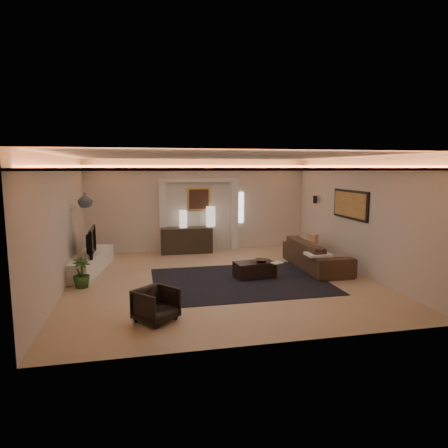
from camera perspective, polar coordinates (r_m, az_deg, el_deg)
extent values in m
plane|color=tan|center=(9.40, -0.42, -8.11)|extent=(7.00, 7.00, 0.00)
plane|color=white|center=(9.03, -0.44, 9.84)|extent=(7.00, 7.00, 0.00)
plane|color=beige|center=(12.53, -3.71, 2.73)|extent=(7.00, 0.00, 7.00)
plane|color=beige|center=(5.77, 6.70, -3.79)|extent=(7.00, 0.00, 7.00)
plane|color=beige|center=(9.07, -22.63, 0.01)|extent=(0.00, 7.00, 7.00)
plane|color=beige|center=(10.39, 18.82, 1.18)|extent=(0.00, 7.00, 7.00)
cube|color=silver|center=(9.02, -0.44, 8.06)|extent=(7.00, 7.00, 0.04)
cube|color=white|center=(12.79, 2.31, 2.40)|extent=(0.25, 0.03, 1.00)
cube|color=black|center=(9.30, 2.27, -8.26)|extent=(4.00, 3.00, 0.01)
cube|color=silver|center=(12.35, -8.91, 0.94)|extent=(0.22, 0.20, 2.20)
cube|color=silver|center=(12.69, 1.52, 1.23)|extent=(0.22, 0.20, 2.20)
cube|color=silver|center=(12.38, -3.67, 6.38)|extent=(2.52, 0.20, 0.12)
cube|color=tan|center=(12.48, -3.69, 3.63)|extent=(0.74, 0.04, 0.74)
cube|color=#4C2D1E|center=(12.46, -3.68, 3.62)|extent=(0.62, 0.02, 0.62)
cube|color=black|center=(10.61, 17.91, 2.71)|extent=(0.04, 1.64, 0.74)
cube|color=tan|center=(10.60, 17.80, 2.71)|extent=(0.02, 1.50, 0.62)
cylinder|color=black|center=(12.25, 13.10, 3.49)|extent=(0.12, 0.12, 0.22)
cube|color=silver|center=(10.41, -21.00, 2.19)|extent=(0.10, 0.55, 0.04)
cube|color=black|center=(12.26, -5.48, -2.36)|extent=(1.59, 0.52, 0.79)
cylinder|color=white|center=(12.25, -5.96, 0.89)|extent=(0.26, 0.26, 0.53)
cylinder|color=silver|center=(12.38, -1.94, 1.00)|extent=(0.30, 0.30, 0.63)
cube|color=white|center=(10.66, -19.01, -5.35)|extent=(1.06, 2.57, 0.47)
imported|color=black|center=(10.40, -19.25, -2.48)|extent=(1.21, 0.19, 0.69)
cylinder|color=black|center=(11.54, -18.54, -2.21)|extent=(0.17, 0.17, 0.42)
imported|color=#435E71|center=(10.22, -19.56, 3.30)|extent=(0.41, 0.41, 0.36)
imported|color=#26471A|center=(9.27, -20.05, -6.71)|extent=(0.53, 0.53, 0.67)
imported|color=brown|center=(10.69, 13.27, -4.31)|extent=(2.52, 1.02, 0.73)
cube|color=white|center=(9.81, 13.51, -4.34)|extent=(0.57, 0.47, 0.06)
cube|color=tan|center=(11.68, 12.76, -2.32)|extent=(0.19, 0.40, 0.38)
cube|color=black|center=(9.58, 4.46, -6.56)|extent=(1.02, 0.65, 0.36)
imported|color=#382A1B|center=(9.52, 5.45, -5.17)|extent=(0.35, 0.35, 0.07)
cube|color=beige|center=(9.43, 7.72, -5.46)|extent=(0.31, 0.27, 0.03)
imported|color=black|center=(7.01, -9.86, -11.52)|extent=(0.89, 0.89, 0.58)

